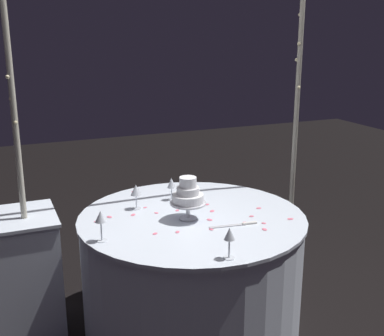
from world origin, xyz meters
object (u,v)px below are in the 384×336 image
at_px(tiered_cake, 188,195).
at_px(wine_glass_0, 229,236).
at_px(wine_glass_2, 101,218).
at_px(wine_glass_1, 171,184).
at_px(main_table, 192,272).
at_px(decorative_arch, 172,106).
at_px(wine_glass_3, 136,191).
at_px(side_table, 20,274).
at_px(cake_knife, 236,225).

bearing_deg(tiered_cake, wine_glass_0, -91.38).
bearing_deg(wine_glass_2, wine_glass_1, 39.51).
xyz_separation_m(main_table, wine_glass_1, (-0.01, 0.33, 0.50)).
bearing_deg(decorative_arch, tiered_cake, -96.36).
bearing_deg(wine_glass_1, wine_glass_3, -164.49).
distance_m(main_table, wine_glass_3, 0.63).
xyz_separation_m(tiered_cake, wine_glass_2, (-0.56, -0.12, -0.02)).
relative_size(wine_glass_0, wine_glass_1, 1.07).
height_order(tiered_cake, wine_glass_3, tiered_cake).
relative_size(main_table, wine_glass_3, 8.64).
bearing_deg(side_table, wine_glass_3, -10.03).
bearing_deg(cake_knife, tiered_cake, 136.87).
distance_m(main_table, cake_knife, 0.50).
bearing_deg(main_table, wine_glass_0, -95.27).
relative_size(decorative_arch, wine_glass_3, 13.22).
bearing_deg(wine_glass_2, main_table, 14.48).
relative_size(main_table, cake_knife, 4.79).
height_order(wine_glass_0, wine_glass_2, wine_glass_2).
height_order(decorative_arch, wine_glass_3, decorative_arch).
bearing_deg(wine_glass_1, main_table, -88.23).
height_order(wine_glass_1, wine_glass_2, wine_glass_2).
bearing_deg(main_table, wine_glass_2, -165.52).
xyz_separation_m(side_table, wine_glass_3, (0.74, -0.13, 0.50)).
bearing_deg(tiered_cake, wine_glass_3, 128.82).
relative_size(wine_glass_0, wine_glass_2, 0.95).
xyz_separation_m(tiered_cake, wine_glass_0, (-0.01, -0.58, -0.03)).
relative_size(main_table, tiered_cake, 5.31).
height_order(decorative_arch, main_table, decorative_arch).
bearing_deg(wine_glass_3, cake_knife, -47.59).
bearing_deg(wine_glass_2, wine_glass_3, 52.13).
bearing_deg(wine_glass_2, wine_glass_0, -40.22).
relative_size(wine_glass_2, wine_glass_3, 1.07).
bearing_deg(wine_glass_1, wine_glass_0, -92.81).
distance_m(side_table, wine_glass_0, 1.48).
xyz_separation_m(tiered_cake, wine_glass_3, (-0.24, 0.30, -0.03)).
bearing_deg(main_table, wine_glass_1, 91.77).
bearing_deg(cake_knife, wine_glass_1, 108.15).
distance_m(wine_glass_3, cake_knife, 0.69).
distance_m(decorative_arch, side_table, 1.44).
relative_size(wine_glass_1, wine_glass_2, 0.88).
relative_size(wine_glass_0, wine_glass_3, 1.02).
bearing_deg(wine_glass_0, wine_glass_1, 87.19).
distance_m(wine_glass_1, wine_glass_3, 0.28).
height_order(main_table, wine_glass_3, wine_glass_3).
relative_size(main_table, wine_glass_0, 8.51).
bearing_deg(wine_glass_0, wine_glass_2, 139.78).
relative_size(wine_glass_3, cake_knife, 0.55).
bearing_deg(tiered_cake, cake_knife, -43.13).
xyz_separation_m(main_table, tiered_cake, (-0.04, -0.04, 0.54)).
xyz_separation_m(main_table, wine_glass_0, (-0.06, -0.62, 0.51)).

